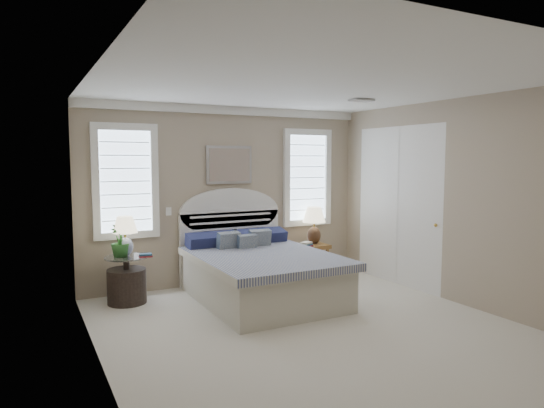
{
  "coord_description": "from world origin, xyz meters",
  "views": [
    {
      "loc": [
        -2.85,
        -4.41,
        1.91
      ],
      "look_at": [
        -0.03,
        1.0,
        1.34
      ],
      "focal_mm": 32.0,
      "sensor_mm": 36.0,
      "label": 1
    }
  ],
  "objects_px": {
    "side_table_left": "(127,275)",
    "lamp_left": "(125,231)",
    "bed": "(258,270)",
    "floor_pot": "(127,286)",
    "lamp_right": "(314,221)",
    "nightstand_right": "(312,253)"
  },
  "relations": [
    {
      "from": "nightstand_right",
      "to": "lamp_left",
      "type": "relative_size",
      "value": 1.0
    },
    {
      "from": "lamp_left",
      "to": "lamp_right",
      "type": "xyz_separation_m",
      "value": [
        3.03,
        0.12,
        -0.05
      ]
    },
    {
      "from": "nightstand_right",
      "to": "floor_pot",
      "type": "distance_m",
      "value": 2.96
    },
    {
      "from": "nightstand_right",
      "to": "lamp_right",
      "type": "xyz_separation_m",
      "value": [
        0.09,
        0.08,
        0.51
      ]
    },
    {
      "from": "nightstand_right",
      "to": "bed",
      "type": "bearing_deg",
      "value": -151.97
    },
    {
      "from": "nightstand_right",
      "to": "side_table_left",
      "type": "bearing_deg",
      "value": -178.06
    },
    {
      "from": "side_table_left",
      "to": "floor_pot",
      "type": "xyz_separation_m",
      "value": [
        -0.0,
        0.0,
        -0.16
      ]
    },
    {
      "from": "floor_pot",
      "to": "lamp_right",
      "type": "height_order",
      "value": "lamp_right"
    },
    {
      "from": "lamp_right",
      "to": "floor_pot",
      "type": "bearing_deg",
      "value": -176.7
    },
    {
      "from": "bed",
      "to": "lamp_right",
      "type": "bearing_deg",
      "value": 29.01
    },
    {
      "from": "side_table_left",
      "to": "lamp_left",
      "type": "height_order",
      "value": "lamp_left"
    },
    {
      "from": "floor_pot",
      "to": "lamp_left",
      "type": "relative_size",
      "value": 0.95
    },
    {
      "from": "side_table_left",
      "to": "lamp_left",
      "type": "xyz_separation_m",
      "value": [
        0.01,
        0.06,
        0.57
      ]
    },
    {
      "from": "nightstand_right",
      "to": "floor_pot",
      "type": "bearing_deg",
      "value": -178.1
    },
    {
      "from": "side_table_left",
      "to": "lamp_left",
      "type": "distance_m",
      "value": 0.57
    },
    {
      "from": "lamp_left",
      "to": "floor_pot",
      "type": "bearing_deg",
      "value": -98.5
    },
    {
      "from": "floor_pot",
      "to": "bed",
      "type": "bearing_deg",
      "value": -19.79
    },
    {
      "from": "lamp_left",
      "to": "lamp_right",
      "type": "distance_m",
      "value": 3.03
    },
    {
      "from": "side_table_left",
      "to": "nightstand_right",
      "type": "relative_size",
      "value": 1.19
    },
    {
      "from": "bed",
      "to": "floor_pot",
      "type": "bearing_deg",
      "value": 160.21
    },
    {
      "from": "side_table_left",
      "to": "lamp_right",
      "type": "height_order",
      "value": "lamp_right"
    },
    {
      "from": "side_table_left",
      "to": "floor_pot",
      "type": "distance_m",
      "value": 0.16
    }
  ]
}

